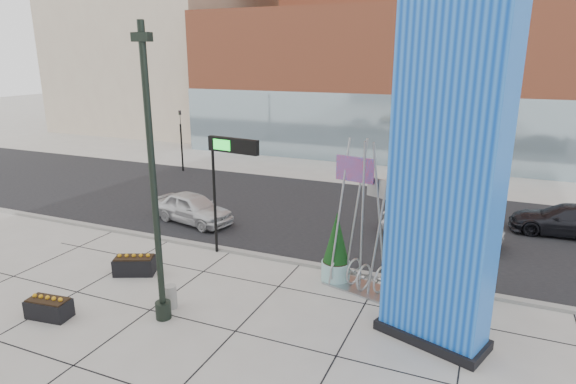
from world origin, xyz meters
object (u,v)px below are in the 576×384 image
at_px(lamp_post, 155,208).
at_px(overhead_street_sign, 231,155).
at_px(blue_pylon, 446,173).
at_px(concrete_bollard, 171,297).
at_px(public_art_sculpture, 360,251).
at_px(car_white_west, 193,208).
at_px(car_silver_mid, 442,224).

distance_m(lamp_post, overhead_street_sign, 5.05).
distance_m(blue_pylon, concrete_bollard, 8.93).
xyz_separation_m(blue_pylon, public_art_sculpture, (-2.65, 2.20, -3.39)).
relative_size(lamp_post, overhead_street_sign, 1.80).
bearing_deg(lamp_post, blue_pylon, 14.95).
bearing_deg(public_art_sculpture, lamp_post, -123.22).
relative_size(public_art_sculpture, car_white_west, 1.24).
bearing_deg(lamp_post, car_white_west, 118.03).
bearing_deg(blue_pylon, public_art_sculpture, 159.80).
xyz_separation_m(lamp_post, concrete_bollard, (-0.18, 0.62, -3.09)).
relative_size(lamp_post, concrete_bollard, 11.55).
height_order(lamp_post, car_silver_mid, lamp_post).
bearing_deg(lamp_post, overhead_street_sign, 94.65).
bearing_deg(concrete_bollard, overhead_street_sign, 93.00).
relative_size(public_art_sculpture, concrete_bollard, 6.95).
height_order(overhead_street_sign, car_white_west, overhead_street_sign).
bearing_deg(car_white_west, lamp_post, -139.07).
distance_m(concrete_bollard, overhead_street_sign, 5.71).
bearing_deg(blue_pylon, car_white_west, 173.60).
xyz_separation_m(public_art_sculpture, car_white_west, (-8.89, 3.40, -0.63)).
distance_m(public_art_sculpture, car_silver_mid, 5.91).
distance_m(lamp_post, concrete_bollard, 3.15).
height_order(lamp_post, overhead_street_sign, lamp_post).
xyz_separation_m(blue_pylon, concrete_bollard, (-7.67, -1.38, -4.35)).
bearing_deg(overhead_street_sign, car_white_west, 152.85).
relative_size(concrete_bollard, car_white_west, 0.18).
xyz_separation_m(blue_pylon, lamp_post, (-7.49, -2.00, -1.26)).
distance_m(blue_pylon, overhead_street_sign, 8.48).
bearing_deg(public_art_sculpture, car_silver_mid, 85.22).
height_order(blue_pylon, car_silver_mid, blue_pylon).
bearing_deg(blue_pylon, lamp_post, -145.57).
bearing_deg(car_white_west, concrete_bollard, -138.11).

